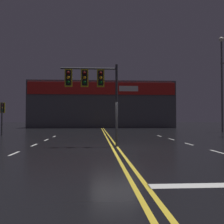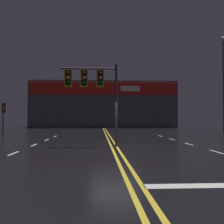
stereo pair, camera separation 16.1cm
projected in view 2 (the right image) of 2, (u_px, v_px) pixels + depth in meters
name	position (u px, v px, depth m)	size (l,w,h in m)	color
ground_plane	(115.00, 148.00, 13.27)	(200.00, 200.00, 0.00)	black
road_markings	(134.00, 151.00, 11.95)	(13.95, 60.00, 0.01)	gold
traffic_signal_median	(91.00, 83.00, 13.95)	(3.21, 0.36, 4.63)	#38383D
traffic_signal_corner_northwest	(4.00, 111.00, 23.55)	(0.42, 0.36, 3.10)	#38383D
streetlight_near_left	(223.00, 72.00, 29.10)	(0.56, 0.56, 11.20)	#59595E
building_backdrop	(103.00, 106.00, 46.64)	(25.15, 10.23, 8.04)	#4C4C51
utility_pole_row	(107.00, 93.00, 40.32)	(44.03, 0.26, 11.48)	#4C3828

